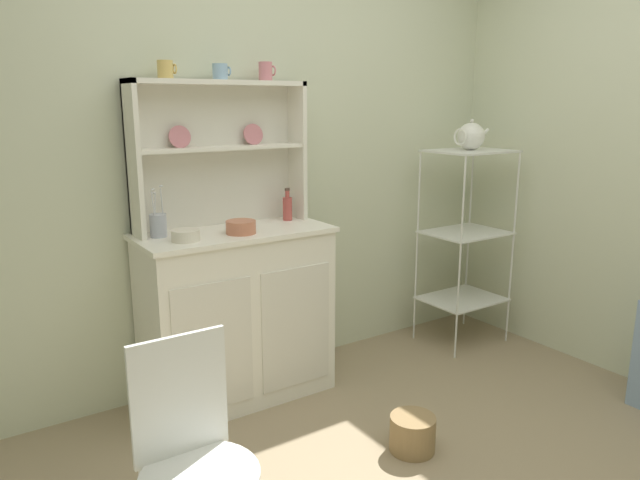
% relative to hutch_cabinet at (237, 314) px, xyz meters
% --- Properties ---
extents(wall_back, '(3.84, 0.05, 2.50)m').
position_rel_hutch_cabinet_xyz_m(wall_back, '(0.33, 0.26, 0.79)').
color(wall_back, beige).
rests_on(wall_back, ground).
extents(hutch_cabinet, '(0.98, 0.45, 0.90)m').
position_rel_hutch_cabinet_xyz_m(hutch_cabinet, '(0.00, 0.00, 0.00)').
color(hutch_cabinet, white).
rests_on(hutch_cabinet, ground).
extents(hutch_shelf_unit, '(0.91, 0.18, 0.73)m').
position_rel_hutch_cabinet_xyz_m(hutch_shelf_unit, '(0.00, 0.16, 0.86)').
color(hutch_shelf_unit, silver).
rests_on(hutch_shelf_unit, hutch_cabinet).
extents(bakers_rack, '(0.50, 0.39, 1.24)m').
position_rel_hutch_cabinet_xyz_m(bakers_rack, '(1.55, -0.12, 0.30)').
color(bakers_rack, silver).
rests_on(bakers_rack, ground).
extents(wire_chair, '(0.36, 0.36, 0.85)m').
position_rel_hutch_cabinet_xyz_m(wire_chair, '(-0.69, -1.10, 0.05)').
color(wire_chair, white).
rests_on(wire_chair, ground).
extents(floor_basket, '(0.21, 0.21, 0.16)m').
position_rel_hutch_cabinet_xyz_m(floor_basket, '(0.42, -0.89, -0.38)').
color(floor_basket, '#93754C').
rests_on(floor_basket, ground).
extents(cup_gold_0, '(0.09, 0.07, 0.08)m').
position_rel_hutch_cabinet_xyz_m(cup_gold_0, '(-0.26, 0.12, 1.22)').
color(cup_gold_0, '#DBB760').
rests_on(cup_gold_0, hutch_shelf_unit).
extents(cup_sky_1, '(0.09, 0.07, 0.08)m').
position_rel_hutch_cabinet_xyz_m(cup_sky_1, '(0.01, 0.12, 1.21)').
color(cup_sky_1, '#8EB2D1').
rests_on(cup_sky_1, hutch_shelf_unit).
extents(cup_rose_2, '(0.08, 0.07, 0.09)m').
position_rel_hutch_cabinet_xyz_m(cup_rose_2, '(0.26, 0.12, 1.22)').
color(cup_rose_2, '#D17A84').
rests_on(cup_rose_2, hutch_shelf_unit).
extents(bowl_mixing_large, '(0.13, 0.13, 0.05)m').
position_rel_hutch_cabinet_xyz_m(bowl_mixing_large, '(-0.28, -0.07, 0.47)').
color(bowl_mixing_large, silver).
rests_on(bowl_mixing_large, hutch_cabinet).
extents(bowl_floral_medium, '(0.15, 0.15, 0.06)m').
position_rel_hutch_cabinet_xyz_m(bowl_floral_medium, '(0.00, -0.07, 0.47)').
color(bowl_floral_medium, '#C67556').
rests_on(bowl_floral_medium, hutch_cabinet).
extents(jam_bottle, '(0.05, 0.05, 0.18)m').
position_rel_hutch_cabinet_xyz_m(jam_bottle, '(0.36, 0.09, 0.51)').
color(jam_bottle, '#B74C47').
rests_on(jam_bottle, hutch_cabinet).
extents(utensil_jar, '(0.08, 0.08, 0.25)m').
position_rel_hutch_cabinet_xyz_m(utensil_jar, '(-0.36, 0.08, 0.50)').
color(utensil_jar, '#B2B7C6').
rests_on(utensil_jar, hutch_cabinet).
extents(porcelain_teapot, '(0.26, 0.17, 0.19)m').
position_rel_hutch_cabinet_xyz_m(porcelain_teapot, '(1.55, -0.12, 0.86)').
color(porcelain_teapot, white).
rests_on(porcelain_teapot, bakers_rack).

